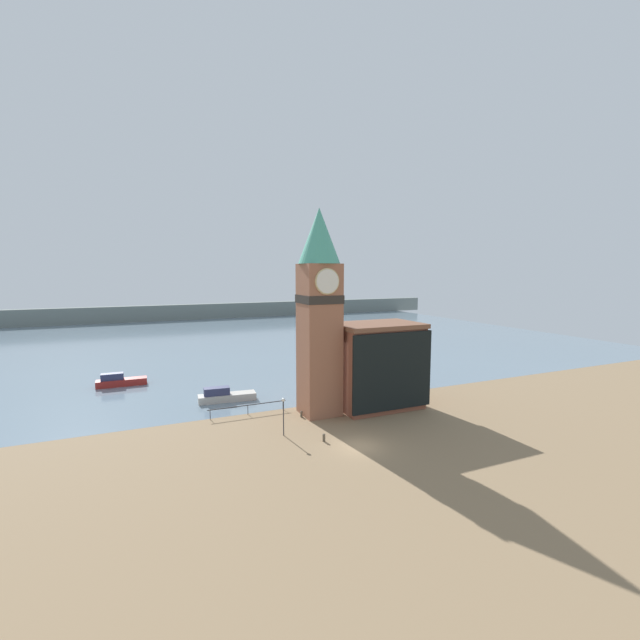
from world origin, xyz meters
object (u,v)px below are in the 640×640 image
boat_near (225,396)px  mooring_bollard_near (301,414)px  pier_building (378,365)px  clock_tower (319,307)px  mooring_bollard_far (324,437)px  boat_far (120,381)px  lamp_post (283,409)px

boat_near → mooring_bollard_near: (6.44, -9.20, -0.28)m
pier_building → boat_near: size_ratio=1.41×
clock_tower → pier_building: 10.03m
clock_tower → mooring_bollard_far: 14.00m
clock_tower → mooring_bollard_far: bearing=-110.9°
clock_tower → boat_near: size_ratio=3.20×
boat_far → mooring_bollard_far: bearing=-58.0°
clock_tower → pier_building: bearing=-4.1°
boat_near → boat_far: size_ratio=1.09×
mooring_bollard_near → mooring_bollard_far: size_ratio=0.89×
clock_tower → lamp_post: clock_tower is taller
pier_building → mooring_bollard_far: (-10.00, -6.91, -4.53)m
boat_near → mooring_bollard_far: bearing=-65.1°
boat_far → mooring_bollard_near: boat_far is taller
pier_building → boat_far: size_ratio=1.54×
pier_building → mooring_bollard_near: size_ratio=14.69×
mooring_bollard_far → boat_near: bearing=109.8°
clock_tower → mooring_bollard_near: (-2.27, -0.31, -11.57)m
boat_far → lamp_post: bearing=-60.0°
mooring_bollard_near → mooring_bollard_far: mooring_bollard_far is taller
boat_far → lamp_post: size_ratio=1.75×
boat_far → mooring_bollard_near: size_ratio=9.56×
clock_tower → boat_near: bearing=134.4°
boat_far → pier_building: bearing=-38.1°
mooring_bollard_near → lamp_post: 5.92m
clock_tower → pier_building: size_ratio=2.26×
mooring_bollard_near → lamp_post: lamp_post is taller
clock_tower → mooring_bollard_near: 11.80m
mooring_bollard_near → lamp_post: bearing=-129.8°
pier_building → boat_far: 35.82m
clock_tower → lamp_post: size_ratio=6.07×
mooring_bollard_near → boat_far: bearing=129.6°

